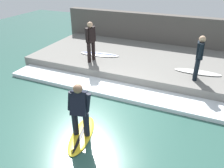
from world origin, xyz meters
name	(u,v)px	position (x,y,z in m)	size (l,w,h in m)	color
ground_plane	(104,112)	(0.00, 0.00, 0.00)	(28.00, 28.00, 0.00)	#2D564C
concrete_ledge	(141,61)	(4.08, 0.00, 0.22)	(4.40, 9.74, 0.44)	slate
back_wall	(155,32)	(6.53, 0.00, 0.95)	(0.50, 10.22, 1.90)	#544F49
wave_foam_crest	(119,91)	(1.34, 0.00, 0.07)	(1.07, 9.25, 0.14)	silver
surfboard_riding	(82,135)	(-1.21, 0.10, 0.03)	(1.68, 0.86, 0.07)	yellow
surfer_riding	(79,108)	(-1.21, 0.10, 0.92)	(0.49, 0.64, 1.54)	black
surfer_waiting_near	(91,40)	(2.70, 1.84, 1.39)	(0.57, 0.32, 1.68)	black
surfboard_waiting_near	(99,54)	(3.48, 1.85, 0.47)	(0.76, 1.90, 0.07)	silver
surfer_waiting_far	(199,56)	(2.68, -2.44, 1.34)	(0.55, 0.27, 1.60)	black
surfboard_waiting_far	(197,72)	(3.23, -2.50, 0.47)	(0.52, 1.75, 0.06)	white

